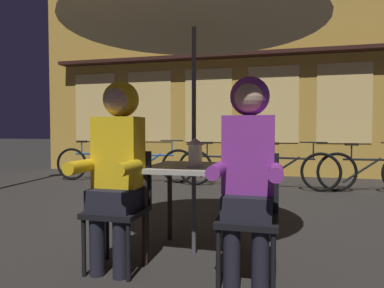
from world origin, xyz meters
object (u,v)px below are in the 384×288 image
(chair_left, at_px, (121,202))
(bicycle_third, at_px, (222,167))
(cafe_table, at_px, (194,178))
(bicycle_fifth, at_px, (369,172))
(patio_umbrella, at_px, (194,3))
(lantern, at_px, (195,152))
(bicycle_fourth, at_px, (289,170))
(person_right_hooded, at_px, (248,158))
(bicycle_second, at_px, (152,165))
(chair_right, at_px, (249,209))
(bicycle_nearest, at_px, (95,164))
(person_left_hooded, at_px, (117,155))

(chair_left, distance_m, bicycle_third, 3.80)
(cafe_table, distance_m, bicycle_fifth, 4.03)
(cafe_table, height_order, patio_umbrella, patio_umbrella)
(lantern, height_order, bicycle_fourth, lantern)
(person_right_hooded, xyz_separation_m, bicycle_fourth, (0.39, 3.79, -0.50))
(bicycle_second, distance_m, bicycle_fourth, 2.56)
(bicycle_second, height_order, bicycle_fourth, same)
(person_right_hooded, height_order, bicycle_fifth, person_right_hooded)
(lantern, distance_m, chair_right, 0.65)
(lantern, bearing_deg, bicycle_second, 115.87)
(chair_left, bearing_deg, lantern, 28.78)
(patio_umbrella, distance_m, bicycle_second, 4.23)
(bicycle_nearest, bearing_deg, lantern, -50.36)
(bicycle_third, distance_m, bicycle_fifth, 2.45)
(cafe_table, xyz_separation_m, patio_umbrella, (0.00, 0.00, 1.42))
(cafe_table, relative_size, person_right_hooded, 0.53)
(lantern, xyz_separation_m, bicycle_nearest, (-2.97, 3.58, -0.51))
(cafe_table, height_order, lantern, lantern)
(bicycle_second, relative_size, bicycle_fourth, 0.99)
(chair_right, xyz_separation_m, bicycle_second, (-2.17, 3.84, -0.14))
(chair_right, height_order, bicycle_second, chair_right)
(chair_left, bearing_deg, cafe_table, 37.55)
(cafe_table, distance_m, bicycle_second, 3.87)
(cafe_table, relative_size, person_left_hooded, 0.53)
(chair_right, height_order, bicycle_third, chair_right)
(person_left_hooded, relative_size, bicycle_third, 0.83)
(bicycle_fifth, bearing_deg, chair_right, -113.77)
(chair_left, relative_size, bicycle_third, 0.52)
(bicycle_fourth, height_order, bicycle_fifth, same)
(patio_umbrella, relative_size, chair_left, 2.66)
(person_left_hooded, distance_m, bicycle_third, 3.89)
(chair_right, bearing_deg, bicycle_fourth, 84.05)
(bicycle_fourth, bearing_deg, person_left_hooded, -109.58)
(patio_umbrella, xyz_separation_m, lantern, (0.03, -0.09, -1.20))
(bicycle_nearest, bearing_deg, bicycle_second, -0.94)
(bicycle_fifth, bearing_deg, chair_left, -124.80)
(chair_right, bearing_deg, lantern, 147.79)
(chair_right, distance_m, bicycle_nearest, 5.16)
(bicycle_nearest, relative_size, bicycle_fourth, 1.01)
(cafe_table, xyz_separation_m, bicycle_fourth, (0.87, 3.37, -0.29))
(person_right_hooded, bearing_deg, bicycle_third, 101.55)
(person_left_hooded, xyz_separation_m, bicycle_third, (0.17, 3.85, -0.50))
(bicycle_nearest, bearing_deg, bicycle_third, -1.47)
(person_left_hooded, relative_size, bicycle_second, 0.85)
(bicycle_fourth, relative_size, bicycle_fifth, 0.99)
(bicycle_nearest, bearing_deg, bicycle_fifth, -1.03)
(cafe_table, relative_size, bicycle_nearest, 0.44)
(bicycle_third, relative_size, bicycle_fourth, 1.01)
(person_right_hooded, bearing_deg, bicycle_second, 119.14)
(chair_left, height_order, bicycle_fifth, chair_left)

